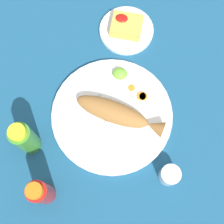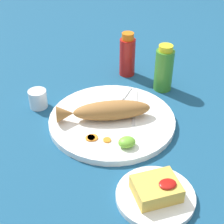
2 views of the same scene
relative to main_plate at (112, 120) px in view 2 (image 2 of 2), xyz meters
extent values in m
plane|color=navy|center=(0.00, 0.00, -0.01)|extent=(4.00, 4.00, 0.00)
cylinder|color=white|center=(0.00, 0.00, 0.00)|extent=(0.36, 0.36, 0.02)
ellipsoid|color=#996633|center=(0.00, 0.00, 0.04)|extent=(0.23, 0.10, 0.05)
cone|color=#996633|center=(-0.13, 0.02, 0.04)|extent=(0.06, 0.05, 0.05)
cube|color=silver|center=(0.02, 0.04, 0.01)|extent=(0.08, 0.09, 0.00)
cube|color=silver|center=(0.08, 0.11, 0.01)|extent=(0.06, 0.07, 0.00)
cube|color=silver|center=(0.07, 0.00, 0.01)|extent=(0.05, 0.11, 0.00)
cube|color=silver|center=(0.10, 0.09, 0.01)|extent=(0.04, 0.07, 0.00)
cylinder|color=orange|center=(-0.08, -0.07, 0.01)|extent=(0.03, 0.03, 0.00)
cylinder|color=orange|center=(-0.04, -0.09, 0.01)|extent=(0.02, 0.02, 0.00)
cylinder|color=orange|center=(-0.08, -0.07, 0.01)|extent=(0.03, 0.03, 0.00)
ellipsoid|color=#6BB233|center=(0.00, -0.13, 0.02)|extent=(0.05, 0.04, 0.02)
cylinder|color=#B21914|center=(0.14, 0.26, 0.06)|extent=(0.05, 0.05, 0.13)
cylinder|color=orange|center=(0.14, 0.26, 0.13)|extent=(0.04, 0.04, 0.02)
cylinder|color=#3D8428|center=(0.22, 0.13, 0.06)|extent=(0.06, 0.06, 0.14)
cylinder|color=yellow|center=(0.22, 0.13, 0.14)|extent=(0.04, 0.04, 0.02)
cylinder|color=silver|center=(-0.19, 0.15, 0.02)|extent=(0.06, 0.06, 0.06)
cylinder|color=white|center=(-0.19, 0.15, 0.00)|extent=(0.05, 0.05, 0.03)
cylinder|color=white|center=(0.01, -0.30, 0.00)|extent=(0.18, 0.18, 0.01)
cube|color=gold|center=(0.01, -0.30, 0.02)|extent=(0.10, 0.08, 0.04)
ellipsoid|color=#AD140F|center=(0.03, -0.31, 0.04)|extent=(0.04, 0.03, 0.01)
camera|label=1|loc=(-0.05, 0.27, 0.89)|focal=50.00mm
camera|label=2|loc=(-0.23, -0.75, 0.59)|focal=55.00mm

